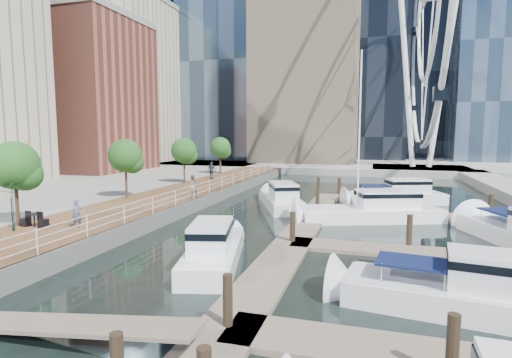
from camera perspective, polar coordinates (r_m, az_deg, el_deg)
The scene contains 14 objects.
ground at distance 15.79m, azimuth -12.03°, elevation -15.90°, with size 520.00×520.00×0.00m, color black.
boardwalk at distance 32.57m, azimuth -13.45°, elevation -3.41°, with size 6.00×60.00×1.00m, color brown.
seawall at distance 31.20m, azimuth -8.65°, elevation -3.73°, with size 0.25×60.00×1.00m, color #595954.
land_far at distance 115.15m, azimuth 12.89°, elevation 3.55°, with size 200.00×114.00×1.00m, color gray.
pier at distance 65.40m, azimuth 22.43°, elevation 1.15°, with size 14.00×12.00×1.00m, color gray.
railing at distance 31.08m, azimuth -8.85°, elevation -1.86°, with size 0.10×60.00×1.05m, color white, non-canonical shape.
floating_docks at distance 23.45m, azimuth 18.28°, elevation -7.40°, with size 16.00×34.00×2.60m.
midrise_condos at distance 57.24m, azimuth -29.90°, elevation 13.07°, with size 19.00×67.00×28.00m.
street_trees at distance 32.59m, azimuth -18.17°, elevation 3.16°, with size 2.60×42.60×4.60m.
yacht_foreground at distance 15.72m, azimuth 28.13°, elevation -16.65°, with size 2.39×8.93×2.15m, color silver, non-canonical shape.
pedestrian_near at distance 23.13m, azimuth -24.21°, elevation -4.61°, with size 0.56×0.36×1.52m, color #4C5065.
pedestrian_mid at distance 31.65m, azimuth -9.14°, elevation -1.01°, with size 0.89×0.69×1.83m, color #84735B.
pedestrian_far at distance 44.40m, azimuth -6.35°, elevation 1.24°, with size 1.15×0.48×1.96m, color #32393E.
moored_yachts at distance 26.99m, azimuth 16.76°, elevation -6.61°, with size 21.57×32.86×11.50m.
Camera 1 is at (7.07, -12.80, 5.96)m, focal length 28.00 mm.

